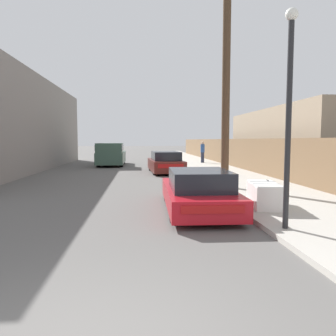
{
  "coord_description": "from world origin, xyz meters",
  "views": [
    {
      "loc": [
        0.45,
        -2.74,
        2.02
      ],
      "look_at": [
        1.63,
        10.71,
        0.87
      ],
      "focal_mm": 35.0,
      "sensor_mm": 36.0,
      "label": 1
    }
  ],
  "objects_px": {
    "discarded_fridge": "(264,195)",
    "utility_pole": "(226,67)",
    "pickup_truck": "(111,154)",
    "car_parked_mid": "(165,163)",
    "pedestrian": "(203,152)",
    "street_lamp": "(289,103)",
    "parked_sports_car_red": "(198,192)"
  },
  "relations": [
    {
      "from": "car_parked_mid",
      "to": "parked_sports_car_red",
      "type": "bearing_deg",
      "value": -92.78
    },
    {
      "from": "parked_sports_car_red",
      "to": "car_parked_mid",
      "type": "distance_m",
      "value": 11.08
    },
    {
      "from": "parked_sports_car_red",
      "to": "car_parked_mid",
      "type": "bearing_deg",
      "value": 91.82
    },
    {
      "from": "discarded_fridge",
      "to": "pedestrian",
      "type": "relative_size",
      "value": 0.96
    },
    {
      "from": "car_parked_mid",
      "to": "utility_pole",
      "type": "xyz_separation_m",
      "value": [
        1.84,
        -7.27,
        4.31
      ]
    },
    {
      "from": "pickup_truck",
      "to": "street_lamp",
      "type": "distance_m",
      "value": 20.18
    },
    {
      "from": "discarded_fridge",
      "to": "pickup_truck",
      "type": "relative_size",
      "value": 0.31
    },
    {
      "from": "discarded_fridge",
      "to": "parked_sports_car_red",
      "type": "height_order",
      "value": "parked_sports_car_red"
    },
    {
      "from": "pickup_truck",
      "to": "street_lamp",
      "type": "xyz_separation_m",
      "value": [
        5.36,
        -19.36,
        1.91
      ]
    },
    {
      "from": "parked_sports_car_red",
      "to": "pedestrian",
      "type": "relative_size",
      "value": 2.6
    },
    {
      "from": "utility_pole",
      "to": "parked_sports_car_red",
      "type": "bearing_deg",
      "value": -115.18
    },
    {
      "from": "car_parked_mid",
      "to": "street_lamp",
      "type": "distance_m",
      "value": 13.81
    },
    {
      "from": "discarded_fridge",
      "to": "utility_pole",
      "type": "xyz_separation_m",
      "value": [
        -0.11,
        3.97,
        4.46
      ]
    },
    {
      "from": "utility_pole",
      "to": "street_lamp",
      "type": "xyz_separation_m",
      "value": [
        -0.32,
        -6.28,
        -2.13
      ]
    },
    {
      "from": "parked_sports_car_red",
      "to": "street_lamp",
      "type": "bearing_deg",
      "value": -57.72
    },
    {
      "from": "pedestrian",
      "to": "discarded_fridge",
      "type": "bearing_deg",
      "value": -95.48
    },
    {
      "from": "discarded_fridge",
      "to": "utility_pole",
      "type": "height_order",
      "value": "utility_pole"
    },
    {
      "from": "discarded_fridge",
      "to": "car_parked_mid",
      "type": "distance_m",
      "value": 11.41
    },
    {
      "from": "pickup_truck",
      "to": "pedestrian",
      "type": "bearing_deg",
      "value": -171.28
    },
    {
      "from": "car_parked_mid",
      "to": "pedestrian",
      "type": "height_order",
      "value": "pedestrian"
    },
    {
      "from": "pickup_truck",
      "to": "car_parked_mid",
      "type": "bearing_deg",
      "value": 123.5
    },
    {
      "from": "utility_pole",
      "to": "discarded_fridge",
      "type": "bearing_deg",
      "value": -88.42
    },
    {
      "from": "utility_pole",
      "to": "pedestrian",
      "type": "height_order",
      "value": "utility_pole"
    },
    {
      "from": "discarded_fridge",
      "to": "pickup_truck",
      "type": "bearing_deg",
      "value": 117.79
    },
    {
      "from": "car_parked_mid",
      "to": "street_lamp",
      "type": "bearing_deg",
      "value": -86.63
    },
    {
      "from": "discarded_fridge",
      "to": "utility_pole",
      "type": "relative_size",
      "value": 0.18
    },
    {
      "from": "discarded_fridge",
      "to": "pickup_truck",
      "type": "distance_m",
      "value": 18.01
    },
    {
      "from": "pickup_truck",
      "to": "street_lamp",
      "type": "height_order",
      "value": "street_lamp"
    },
    {
      "from": "car_parked_mid",
      "to": "pedestrian",
      "type": "bearing_deg",
      "value": 59.02
    },
    {
      "from": "car_parked_mid",
      "to": "utility_pole",
      "type": "relative_size",
      "value": 0.49
    },
    {
      "from": "discarded_fridge",
      "to": "pedestrian",
      "type": "bearing_deg",
      "value": 93.55
    },
    {
      "from": "parked_sports_car_red",
      "to": "utility_pole",
      "type": "height_order",
      "value": "utility_pole"
    }
  ]
}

